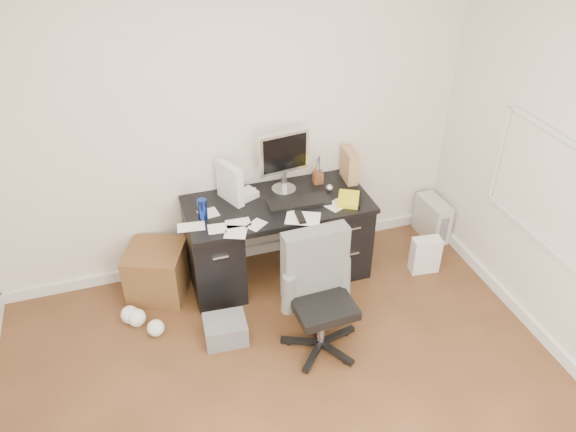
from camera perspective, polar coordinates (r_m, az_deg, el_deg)
name	(u,v)px	position (r m, az deg, el deg)	size (l,w,h in m)	color
room_shell	(321,227)	(2.69, 3.35, -1.13)	(4.02, 4.02, 2.71)	white
desk	(278,237)	(4.74, -1.04, -2.15)	(1.50, 0.70, 0.75)	black
loose_papers	(255,210)	(4.45, -3.35, 0.65)	(1.10, 0.60, 0.00)	white
lcd_monitor	(284,162)	(4.56, -0.43, 5.51)	(0.43, 0.24, 0.54)	silver
keyboard	(299,202)	(4.51, 1.11, 1.41)	(0.51, 0.17, 0.03)	black
computer_mouse	(329,188)	(4.68, 4.23, 2.86)	(0.06, 0.06, 0.06)	silver
travel_mug	(202,209)	(4.35, -8.68, 0.70)	(0.07, 0.07, 0.17)	navy
white_binder	(230,183)	(4.50, -5.93, 3.35)	(0.13, 0.28, 0.33)	silver
magazine_file	(349,165)	(4.81, 6.26, 5.14)	(0.12, 0.24, 0.28)	#926C47
pen_cup	(318,170)	(4.75, 3.07, 4.67)	(0.10, 0.10, 0.24)	#5B2D1A
yellow_book	(349,199)	(4.57, 6.25, 1.71)	(0.18, 0.23, 0.04)	yellow
paper_remote	(303,217)	(4.34, 1.53, -0.12)	(0.27, 0.21, 0.02)	white
office_chair	(322,298)	(4.03, 3.52, -8.35)	(0.55, 0.55, 0.97)	#585B59
pc_tower	(432,218)	(5.50, 14.43, -0.23)	(0.17, 0.39, 0.39)	#A7A397
shopping_bag	(425,255)	(5.06, 13.77, -3.85)	(0.25, 0.18, 0.34)	white
wicker_basket	(157,272)	(4.78, -13.13, -5.52)	(0.44, 0.44, 0.44)	#4C3317
desk_printer	(225,330)	(4.38, -6.37, -11.42)	(0.32, 0.26, 0.19)	slate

